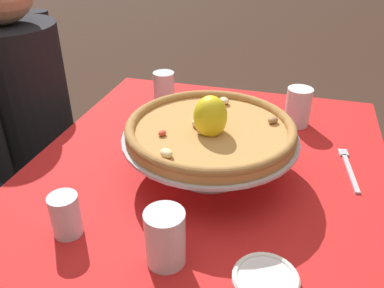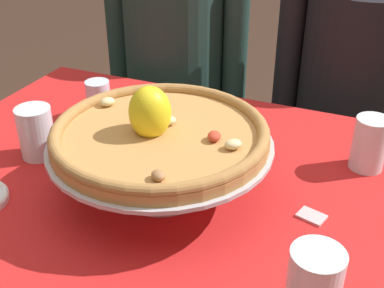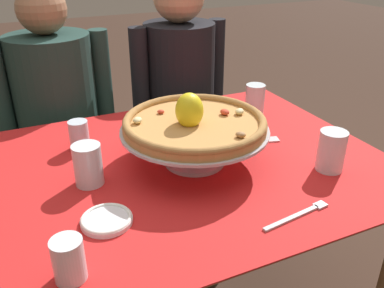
% 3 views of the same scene
% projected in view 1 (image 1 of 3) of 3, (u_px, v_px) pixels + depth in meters
% --- Properties ---
extents(dining_table, '(1.16, 0.94, 0.71)m').
position_uv_depth(dining_table, '(203.00, 206.00, 1.08)').
color(dining_table, olive).
rests_on(dining_table, ground).
extents(pizza_stand, '(0.43, 0.43, 0.11)m').
position_uv_depth(pizza_stand, '(210.00, 145.00, 0.99)').
color(pizza_stand, '#B7B7C1').
rests_on(pizza_stand, dining_table).
extents(pizza, '(0.42, 0.42, 0.11)m').
position_uv_depth(pizza, '(210.00, 128.00, 0.96)').
color(pizza, '#BC8447').
rests_on(pizza, pizza_stand).
extents(water_glass_back_left, '(0.06, 0.06, 0.09)m').
position_uv_depth(water_glass_back_left, '(66.00, 217.00, 0.82)').
color(water_glass_back_left, silver).
rests_on(water_glass_back_left, dining_table).
extents(water_glass_side_left, '(0.08, 0.08, 0.12)m').
position_uv_depth(water_glass_side_left, '(167.00, 241.00, 0.75)').
color(water_glass_side_left, silver).
rests_on(water_glass_side_left, dining_table).
extents(water_glass_front_right, '(0.08, 0.08, 0.12)m').
position_uv_depth(water_glass_front_right, '(298.00, 109.00, 1.24)').
color(water_glass_front_right, white).
rests_on(water_glass_front_right, dining_table).
extents(water_glass_back_right, '(0.07, 0.07, 0.12)m').
position_uv_depth(water_glass_back_right, '(164.00, 91.00, 1.37)').
color(water_glass_back_right, silver).
rests_on(water_glass_back_right, dining_table).
extents(side_plate, '(0.12, 0.12, 0.02)m').
position_uv_depth(side_plate, '(266.00, 279.00, 0.72)').
color(side_plate, white).
rests_on(side_plate, dining_table).
extents(dinner_fork, '(0.20, 0.05, 0.01)m').
position_uv_depth(dinner_fork, '(348.00, 167.00, 1.05)').
color(dinner_fork, '#B7B7C1').
rests_on(dinner_fork, dining_table).
extents(sugar_packet, '(0.06, 0.05, 0.00)m').
position_uv_depth(sugar_packet, '(222.00, 120.00, 1.28)').
color(sugar_packet, beige).
rests_on(sugar_packet, dining_table).
extents(diner_right, '(0.49, 0.35, 1.20)m').
position_uv_depth(diner_right, '(29.00, 130.00, 1.50)').
color(diner_right, navy).
rests_on(diner_right, ground).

